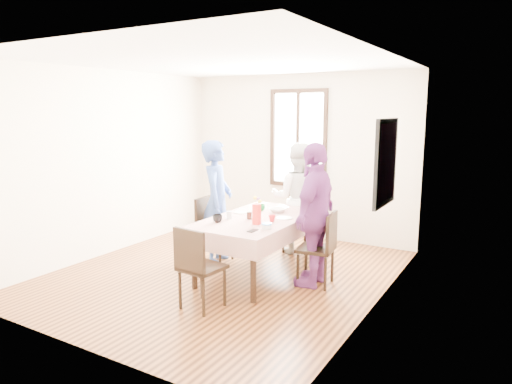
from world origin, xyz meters
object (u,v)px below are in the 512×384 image
chair_right (316,248)px  person_far (297,198)px  person_right (315,215)px  dining_table (258,246)px  chair_far (298,222)px  chair_near (202,267)px  person_left (216,202)px  chair_left (216,230)px

chair_right → person_far: (-0.78, 1.12, 0.37)m
person_right → dining_table: bearing=-88.2°
chair_far → person_right: (0.76, -1.14, 0.42)m
dining_table → person_right: person_right is taller
chair_far → chair_near: same height
chair_right → person_right: bearing=82.4°
chair_far → person_far: bearing=81.7°
chair_far → chair_near: bearing=81.7°
person_far → chair_near: bearing=70.5°
dining_table → chair_right: size_ratio=1.91×
person_left → person_far: 1.27m
dining_table → chair_far: bearing=90.0°
chair_left → chair_right: bearing=82.6°
chair_far → person_far: 0.37m
chair_left → person_left: bearing=86.5°
person_left → person_right: bearing=-116.3°
chair_right → person_left: size_ratio=0.53×
person_left → chair_near: bearing=-172.9°
chair_right → chair_near: same height
dining_table → chair_right: (0.78, 0.05, 0.08)m
chair_near → person_right: person_right is taller
person_far → person_right: person_right is taller
chair_left → person_right: (1.55, -0.11, 0.42)m
chair_near → chair_left: bearing=125.9°
chair_left → chair_far: size_ratio=1.00×
chair_left → chair_right: 1.57m
dining_table → person_right: (0.76, 0.05, 0.50)m
person_left → person_far: person_left is taller
dining_table → chair_near: chair_near is taller
dining_table → person_left: person_left is taller
dining_table → chair_left: 0.81m
person_right → chair_far: bearing=-148.4°
dining_table → person_right: bearing=4.1°
chair_far → person_right: size_ratio=0.52×
chair_near → person_left: person_left is taller
chair_right → chair_near: size_ratio=1.00×
chair_right → chair_far: 1.38m
chair_near → person_right: (0.76, 1.25, 0.42)m
person_right → chair_right: bearing=87.8°
chair_near → person_far: person_far is taller
chair_far → chair_near: (0.00, -2.39, 0.00)m
person_far → person_right: bearing=104.8°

